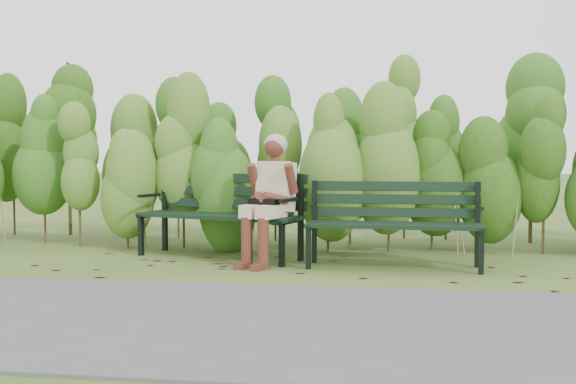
# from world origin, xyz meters

# --- Properties ---
(ground) EXTENTS (80.00, 80.00, 0.00)m
(ground) POSITION_xyz_m (0.00, 0.00, 0.00)
(ground) COLOR #2C501F
(footpath) EXTENTS (60.00, 2.50, 0.01)m
(footpath) POSITION_xyz_m (0.00, -2.20, 0.01)
(footpath) COLOR #474749
(footpath) RESTS_ON ground
(hedge_band) EXTENTS (11.04, 1.67, 2.42)m
(hedge_band) POSITION_xyz_m (0.00, 1.86, 1.26)
(hedge_band) COLOR #47381E
(hedge_band) RESTS_ON ground
(leaf_litter) EXTENTS (4.94, 2.03, 0.01)m
(leaf_litter) POSITION_xyz_m (0.04, -0.33, 0.00)
(leaf_litter) COLOR brown
(leaf_litter) RESTS_ON ground
(bench_left) EXTENTS (1.97, 1.15, 0.94)m
(bench_left) POSITION_xyz_m (-0.78, 0.69, 0.55)
(bench_left) COLOR black
(bench_left) RESTS_ON ground
(bench_right) EXTENTS (1.76, 0.63, 0.87)m
(bench_right) POSITION_xyz_m (1.10, 0.29, 0.51)
(bench_right) COLOR black
(bench_right) RESTS_ON ground
(seated_woman) EXTENTS (0.59, 0.84, 1.36)m
(seated_woman) POSITION_xyz_m (-0.18, 0.30, 0.77)
(seated_woman) COLOR beige
(seated_woman) RESTS_ON ground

